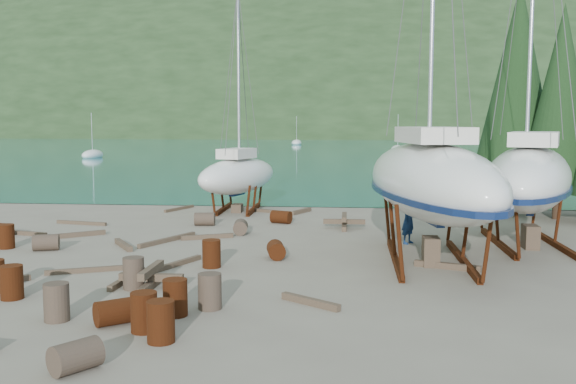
# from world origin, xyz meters

# --- Properties ---
(ground) EXTENTS (600.00, 600.00, 0.00)m
(ground) POSITION_xyz_m (0.00, 0.00, 0.00)
(ground) COLOR #6C6255
(ground) RESTS_ON ground
(bay_water) EXTENTS (700.00, 700.00, 0.00)m
(bay_water) POSITION_xyz_m (0.00, 315.00, 0.01)
(bay_water) COLOR #177274
(bay_water) RESTS_ON ground
(far_hill) EXTENTS (800.00, 360.00, 110.00)m
(far_hill) POSITION_xyz_m (0.00, 320.00, 0.00)
(far_hill) COLOR black
(far_hill) RESTS_ON ground
(far_house_left) EXTENTS (6.60, 5.60, 5.60)m
(far_house_left) POSITION_xyz_m (-60.00, 190.00, 2.92)
(far_house_left) COLOR beige
(far_house_left) RESTS_ON ground
(far_house_center) EXTENTS (6.60, 5.60, 5.60)m
(far_house_center) POSITION_xyz_m (-20.00, 190.00, 2.92)
(far_house_center) COLOR beige
(far_house_center) RESTS_ON ground
(far_house_right) EXTENTS (6.60, 5.60, 5.60)m
(far_house_right) POSITION_xyz_m (30.00, 190.00, 2.92)
(far_house_right) COLOR beige
(far_house_right) RESTS_ON ground
(cypress_near_right) EXTENTS (3.60, 3.60, 10.00)m
(cypress_near_right) POSITION_xyz_m (12.50, 12.00, 5.79)
(cypress_near_right) COLOR black
(cypress_near_right) RESTS_ON ground
(cypress_back_left) EXTENTS (4.14, 4.14, 11.50)m
(cypress_back_left) POSITION_xyz_m (11.00, 14.00, 6.66)
(cypress_back_left) COLOR black
(cypress_back_left) RESTS_ON ground
(moored_boat_left) EXTENTS (2.00, 5.00, 6.05)m
(moored_boat_left) POSITION_xyz_m (-30.00, 60.00, 0.39)
(moored_boat_left) COLOR white
(moored_boat_left) RESTS_ON ground
(moored_boat_mid) EXTENTS (2.00, 5.00, 6.05)m
(moored_boat_mid) POSITION_xyz_m (10.00, 80.00, 0.39)
(moored_boat_mid) COLOR white
(moored_boat_mid) RESTS_ON ground
(moored_boat_far) EXTENTS (2.00, 5.00, 6.05)m
(moored_boat_far) POSITION_xyz_m (-8.00, 110.00, 0.39)
(moored_boat_far) COLOR white
(moored_boat_far) RESTS_ON ground
(large_sailboat_near) EXTENTS (4.85, 11.03, 16.80)m
(large_sailboat_near) POSITION_xyz_m (5.36, 1.85, 2.71)
(large_sailboat_near) COLOR white
(large_sailboat_near) RESTS_ON ground
(large_sailboat_far) EXTENTS (5.86, 10.36, 15.76)m
(large_sailboat_far) POSITION_xyz_m (9.29, 4.99, 2.58)
(large_sailboat_far) COLOR white
(large_sailboat_far) RESTS_ON ground
(small_sailboat_shore) EXTENTS (4.29, 7.44, 11.35)m
(small_sailboat_shore) POSITION_xyz_m (-2.93, 13.15, 1.87)
(small_sailboat_shore) COLOR white
(small_sailboat_shore) RESTS_ON ground
(worker) EXTENTS (0.77, 0.84, 1.92)m
(worker) POSITION_xyz_m (4.98, 5.05, 0.96)
(worker) COLOR #11274D
(worker) RESTS_ON ground
(drum_1) EXTENTS (0.99, 1.05, 0.58)m
(drum_1) POSITION_xyz_m (-2.21, -8.18, 0.29)
(drum_1) COLOR #2D2823
(drum_1) RESTS_ON ground
(drum_3) EXTENTS (0.58, 0.58, 0.88)m
(drum_3) POSITION_xyz_m (-1.31, -4.67, 0.44)
(drum_3) COLOR #4E1F0D
(drum_3) RESTS_ON ground
(drum_4) EXTENTS (1.02, 0.84, 0.58)m
(drum_4) POSITION_xyz_m (-0.31, 9.41, 0.29)
(drum_4) COLOR #4E1F0D
(drum_4) RESTS_ON ground
(drum_5) EXTENTS (0.58, 0.58, 0.88)m
(drum_5) POSITION_xyz_m (-3.12, -2.37, 0.44)
(drum_5) COLOR #2D2823
(drum_5) RESTS_ON ground
(drum_6) EXTENTS (0.75, 0.98, 0.58)m
(drum_6) POSITION_xyz_m (0.32, 1.93, 0.29)
(drum_6) COLOR #4E1F0D
(drum_6) RESTS_ON ground
(drum_7) EXTENTS (0.58, 0.58, 0.88)m
(drum_7) POSITION_xyz_m (-1.12, -6.49, 0.44)
(drum_7) COLOR #4E1F0D
(drum_7) RESTS_ON ground
(drum_8) EXTENTS (0.58, 0.58, 0.88)m
(drum_8) POSITION_xyz_m (-9.62, 2.71, 0.44)
(drum_8) COLOR #4E1F0D
(drum_8) RESTS_ON ground
(drum_9) EXTENTS (0.92, 0.65, 0.58)m
(drum_9) POSITION_xyz_m (-3.62, 8.48, 0.29)
(drum_9) COLOR #2D2823
(drum_9) RESTS_ON ground
(drum_10) EXTENTS (0.58, 0.58, 0.88)m
(drum_10) POSITION_xyz_m (-1.68, -5.87, 0.44)
(drum_10) COLOR #4E1F0D
(drum_10) RESTS_ON ground
(drum_11) EXTENTS (0.68, 0.94, 0.58)m
(drum_11) POSITION_xyz_m (-1.67, 6.47, 0.29)
(drum_11) COLOR #2D2823
(drum_11) RESTS_ON ground
(drum_12) EXTENTS (1.05, 1.00, 0.58)m
(drum_12) POSITION_xyz_m (-2.49, -5.44, 0.29)
(drum_12) COLOR #4E1F0D
(drum_12) RESTS_ON ground
(drum_13) EXTENTS (0.58, 0.58, 0.88)m
(drum_13) POSITION_xyz_m (-5.92, -3.65, 0.44)
(drum_13) COLOR #4E1F0D
(drum_13) RESTS_ON ground
(drum_14) EXTENTS (0.58, 0.58, 0.88)m
(drum_14) POSITION_xyz_m (-1.55, 0.41, 0.44)
(drum_14) COLOR #4E1F0D
(drum_14) RESTS_ON ground
(drum_15) EXTENTS (1.02, 0.83, 0.58)m
(drum_15) POSITION_xyz_m (-8.01, 2.49, 0.29)
(drum_15) COLOR #2D2823
(drum_15) RESTS_ON ground
(drum_16) EXTENTS (0.58, 0.58, 0.88)m
(drum_16) POSITION_xyz_m (-3.93, -5.30, 0.44)
(drum_16) COLOR #2D2823
(drum_16) RESTS_ON ground
(drum_17) EXTENTS (0.58, 0.58, 0.88)m
(drum_17) POSITION_xyz_m (-0.62, -4.03, 0.44)
(drum_17) COLOR #2D2823
(drum_17) RESTS_ON ground
(timber_0) EXTENTS (1.03, 2.23, 0.14)m
(timber_0) POSITION_xyz_m (-6.08, 13.32, 0.07)
(timber_0) COLOR brown
(timber_0) RESTS_ON ground
(timber_1) EXTENTS (1.99, 0.91, 0.19)m
(timber_1) POSITION_xyz_m (5.82, 0.90, 0.10)
(timber_1) COLOR brown
(timber_1) RESTS_ON ground
(timber_2) EXTENTS (1.86, 1.48, 0.19)m
(timber_2) POSITION_xyz_m (-8.04, 5.22, 0.09)
(timber_2) COLOR brown
(timber_2) RESTS_ON ground
(timber_3) EXTENTS (2.39, 1.16, 0.15)m
(timber_3) POSITION_xyz_m (-5.14, -0.61, 0.07)
(timber_3) COLOR brown
(timber_3) RESTS_ON ground
(timber_4) EXTENTS (1.94, 1.00, 0.17)m
(timber_4) POSITION_xyz_m (-2.78, 5.27, 0.09)
(timber_4) COLOR brown
(timber_4) RESTS_ON ground
(timber_5) EXTENTS (0.30, 2.37, 0.16)m
(timber_5) POSITION_xyz_m (-3.59, -1.60, 0.08)
(timber_5) COLOR brown
(timber_5) RESTS_ON ground
(timber_6) EXTENTS (0.94, 1.66, 0.19)m
(timber_6) POSITION_xyz_m (0.34, 12.75, 0.10)
(timber_6) COLOR brown
(timber_6) RESTS_ON ground
(timber_7) EXTENTS (1.55, 1.20, 0.17)m
(timber_7) POSITION_xyz_m (1.81, -3.47, 0.09)
(timber_7) COLOR brown
(timber_7) RESTS_ON ground
(timber_8) EXTENTS (1.24, 1.72, 0.19)m
(timber_8) POSITION_xyz_m (-5.46, 3.29, 0.09)
(timber_8) COLOR brown
(timber_8) RESTS_ON ground
(timber_9) EXTENTS (2.43, 1.30, 0.15)m
(timber_9) POSITION_xyz_m (-1.13, 12.68, 0.08)
(timber_9) COLOR brown
(timber_9) RESTS_ON ground
(timber_10) EXTENTS (1.48, 2.91, 0.16)m
(timber_10) POSITION_xyz_m (-4.15, 4.50, 0.08)
(timber_10) COLOR brown
(timber_10) RESTS_ON ground
(timber_11) EXTENTS (1.21, 2.51, 0.15)m
(timber_11) POSITION_xyz_m (-2.75, 0.34, 0.08)
(timber_11) COLOR brown
(timber_11) RESTS_ON ground
(timber_15) EXTENTS (2.49, 0.65, 0.15)m
(timber_15) POSITION_xyz_m (-9.17, 8.21, 0.07)
(timber_15) COLOR brown
(timber_15) RESTS_ON ground
(timber_17) EXTENTS (2.66, 0.82, 0.16)m
(timber_17) POSITION_xyz_m (-10.62, 5.45, 0.08)
(timber_17) COLOR brown
(timber_17) RESTS_ON ground
(timber_pile_fore) EXTENTS (1.80, 1.80, 0.60)m
(timber_pile_fore) POSITION_xyz_m (-2.67, -2.22, 0.30)
(timber_pile_fore) COLOR brown
(timber_pile_fore) RESTS_ON ground
(timber_pile_aft) EXTENTS (1.80, 1.80, 0.60)m
(timber_pile_aft) POSITION_xyz_m (2.54, 8.28, 0.30)
(timber_pile_aft) COLOR brown
(timber_pile_aft) RESTS_ON ground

